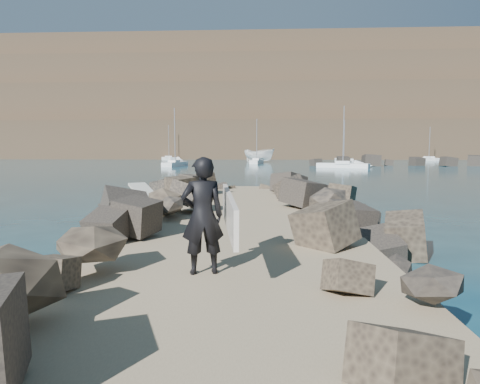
{
  "coord_description": "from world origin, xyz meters",
  "views": [
    {
      "loc": [
        0.6,
        -12.52,
        2.68
      ],
      "look_at": [
        0.0,
        -1.0,
        1.5
      ],
      "focal_mm": 32.0,
      "sensor_mm": 36.0,
      "label": 1
    }
  ],
  "objects": [
    {
      "name": "jetty",
      "position": [
        0.0,
        -2.0,
        0.3
      ],
      "size": [
        6.0,
        26.0,
        0.6
      ],
      "primitive_type": "cube",
      "color": "#8C7759",
      "rests_on": "ground"
    },
    {
      "name": "boat_imported",
      "position": [
        0.02,
        70.91,
        1.33
      ],
      "size": [
        7.14,
        6.01,
        2.66
      ],
      "primitive_type": "imported",
      "rotation": [
        0.0,
        0.0,
        0.97
      ],
      "color": "white",
      "rests_on": "ground"
    },
    {
      "name": "sailboat_a",
      "position": [
        -12.56,
        51.54,
        0.35
      ],
      "size": [
        2.68,
        7.52,
        8.85
      ],
      "color": "white",
      "rests_on": "ground"
    },
    {
      "name": "surfer_with_board",
      "position": [
        -0.32,
        -5.59,
        1.58
      ],
      "size": [
        1.07,
        2.39,
        1.94
      ],
      "color": "black",
      "rests_on": "jetty"
    },
    {
      "name": "sailboat_e",
      "position": [
        -21.25,
        86.84,
        0.35
      ],
      "size": [
        4.76,
        6.66,
        8.27
      ],
      "color": "white",
      "rests_on": "ground"
    },
    {
      "name": "riprap_right",
      "position": [
        2.9,
        -1.5,
        0.5
      ],
      "size": [
        2.6,
        22.0,
        1.0
      ],
      "primitive_type": "cube",
      "color": "black",
      "rests_on": "ground"
    },
    {
      "name": "sailboat_b",
      "position": [
        -0.39,
        63.49,
        0.35
      ],
      "size": [
        2.5,
        6.76,
        8.02
      ],
      "color": "white",
      "rests_on": "ground"
    },
    {
      "name": "ground",
      "position": [
        0.0,
        0.0,
        0.0
      ],
      "size": [
        800.0,
        800.0,
        0.0
      ],
      "primitive_type": "plane",
      "color": "#0F384C",
      "rests_on": "ground"
    },
    {
      "name": "riprap_left",
      "position": [
        -2.9,
        -1.5,
        0.5
      ],
      "size": [
        2.6,
        22.0,
        1.0
      ],
      "primitive_type": "cube",
      "color": "black",
      "rests_on": "ground"
    },
    {
      "name": "surfboard_resting",
      "position": [
        -3.29,
        1.53,
        1.04
      ],
      "size": [
        1.79,
        2.42,
        0.08
      ],
      "primitive_type": "cube",
      "rotation": [
        0.0,
        0.0,
        0.54
      ],
      "color": "beige",
      "rests_on": "riprap_left"
    },
    {
      "name": "sailboat_d",
      "position": [
        17.45,
        76.94,
        0.35
      ],
      "size": [
        2.61,
        7.31,
        8.62
      ],
      "color": "white",
      "rests_on": "ground"
    },
    {
      "name": "sailboat_f",
      "position": [
        36.95,
        82.94,
        0.35
      ],
      "size": [
        3.15,
        6.27,
        7.52
      ],
      "color": "white",
      "rests_on": "ground"
    },
    {
      "name": "sailboat_c",
      "position": [
        11.78,
        47.45,
        0.35
      ],
      "size": [
        7.14,
        4.5,
        8.62
      ],
      "color": "white",
      "rests_on": "ground"
    },
    {
      "name": "headland",
      "position": [
        10.0,
        160.0,
        16.0
      ],
      "size": [
        360.0,
        140.0,
        32.0
      ],
      "primitive_type": "cube",
      "color": "#2D4919",
      "rests_on": "ground"
    },
    {
      "name": "headland_buildings",
      "position": [
        16.81,
        152.19,
        33.97
      ],
      "size": [
        137.5,
        30.5,
        5.0
      ],
      "color": "white",
      "rests_on": "headland"
    }
  ]
}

